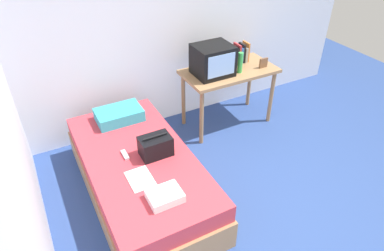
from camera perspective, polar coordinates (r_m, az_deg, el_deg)
ground_plane at (r=3.60m, az=12.13°, el=-13.25°), size 8.00×8.00×0.00m
wall_back at (r=4.32m, az=-2.74°, el=16.90°), size 5.20×0.10×2.60m
wall_left at (r=2.20m, az=-28.29°, el=-7.88°), size 0.10×4.10×2.60m
bed at (r=3.54m, az=-8.54°, el=-8.17°), size 1.00×2.00×0.50m
desk at (r=4.35m, az=6.14°, el=7.96°), size 1.16×0.60×0.77m
tv at (r=4.11m, az=3.46°, el=10.74°), size 0.44×0.39×0.36m
water_bottle at (r=4.21m, az=7.98°, el=10.26°), size 0.06×0.06×0.25m
book_row at (r=4.49m, az=7.82°, el=11.67°), size 0.22×0.16×0.25m
picture_frame at (r=4.41m, az=11.74°, el=10.11°), size 0.11×0.02×0.12m
pillow at (r=3.88m, az=-11.97°, el=1.76°), size 0.50×0.32×0.13m
handbag at (r=3.31m, az=-6.05°, el=-3.40°), size 0.30×0.20×0.23m
magazine at (r=3.13m, az=-8.56°, el=-8.72°), size 0.21×0.29×0.01m
remote_dark at (r=2.97m, az=-3.68°, el=-11.12°), size 0.04×0.16×0.02m
remote_silver at (r=3.39m, az=-11.03°, el=-4.78°), size 0.04×0.14×0.02m
folded_towel at (r=2.91m, az=-4.50°, el=-11.56°), size 0.28×0.22×0.08m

